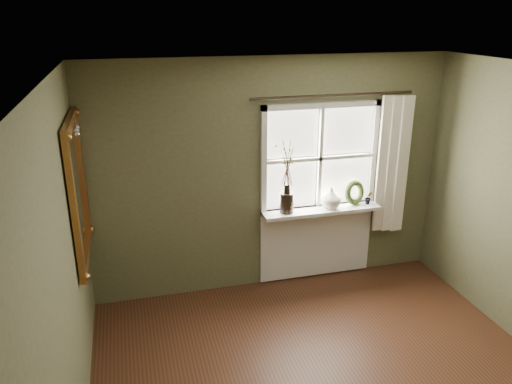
{
  "coord_description": "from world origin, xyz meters",
  "views": [
    {
      "loc": [
        -1.51,
        -2.73,
        3.03
      ],
      "look_at": [
        -0.36,
        1.55,
        1.41
      ],
      "focal_mm": 35.0,
      "sensor_mm": 36.0,
      "label": 1
    }
  ],
  "objects": [
    {
      "name": "window_apron",
      "position": [
        0.55,
        2.23,
        0.46
      ],
      "size": [
        1.36,
        0.04,
        0.88
      ],
      "primitive_type": "cube",
      "color": "silver",
      "rests_on": "ground"
    },
    {
      "name": "potted_plant_left",
      "position": [
        0.14,
        2.12,
        1.0
      ],
      "size": [
        0.09,
        0.06,
        0.16
      ],
      "primitive_type": "imported",
      "rotation": [
        0.0,
        0.0,
        -0.01
      ],
      "color": "#364820",
      "rests_on": "window_sill"
    },
    {
      "name": "curtain_rod",
      "position": [
        0.65,
        2.17,
        2.18
      ],
      "size": [
        1.84,
        0.03,
        0.03
      ],
      "primitive_type": "cylinder",
      "rotation": [
        0.0,
        1.57,
        0.0
      ],
      "color": "black",
      "rests_on": "wall_back"
    },
    {
      "name": "cream_vase",
      "position": [
        0.66,
        2.12,
        1.04
      ],
      "size": [
        0.29,
        0.29,
        0.24
      ],
      "primitive_type": "imported",
      "rotation": [
        0.0,
        0.0,
        -0.29
      ],
      "color": "silver",
      "rests_on": "window_sill"
    },
    {
      "name": "potted_plant_right",
      "position": [
        1.13,
        2.12,
        1.0
      ],
      "size": [
        0.09,
        0.08,
        0.16
      ],
      "primitive_type": "imported",
      "rotation": [
        0.0,
        0.0,
        -0.12
      ],
      "color": "#364820",
      "rests_on": "window_sill"
    },
    {
      "name": "wall_back",
      "position": [
        0.0,
        2.3,
        1.3
      ],
      "size": [
        4.0,
        0.1,
        2.6
      ],
      "primitive_type": "cube",
      "color": "brown",
      "rests_on": "ground"
    },
    {
      "name": "dark_jug",
      "position": [
        0.14,
        2.12,
        1.03
      ],
      "size": [
        0.16,
        0.16,
        0.23
      ],
      "primitive_type": "cylinder",
      "rotation": [
        0.0,
        0.0,
        0.03
      ],
      "color": "black",
      "rests_on": "window_sill"
    },
    {
      "name": "wall_left",
      "position": [
        -2.05,
        0.0,
        1.3
      ],
      "size": [
        0.1,
        4.5,
        2.6
      ],
      "primitive_type": "cube",
      "color": "brown",
      "rests_on": "ground"
    },
    {
      "name": "window_sill",
      "position": [
        0.55,
        2.12,
        0.9
      ],
      "size": [
        1.36,
        0.26,
        0.04
      ],
      "primitive_type": "cube",
      "color": "silver",
      "rests_on": "wall_back"
    },
    {
      "name": "gilt_mirror",
      "position": [
        -1.96,
        1.68,
        1.53
      ],
      "size": [
        0.1,
        1.09,
        1.3
      ],
      "color": "white",
      "rests_on": "wall_left"
    },
    {
      "name": "window_frame",
      "position": [
        0.55,
        2.23,
        1.48
      ],
      "size": [
        1.36,
        0.06,
        1.24
      ],
      "color": "silver",
      "rests_on": "wall_back"
    },
    {
      "name": "ceiling",
      "position": [
        0.0,
        0.0,
        2.6
      ],
      "size": [
        4.5,
        4.5,
        0.0
      ],
      "primitive_type": "plane",
      "color": "silver",
      "rests_on": "ground"
    },
    {
      "name": "curtain",
      "position": [
        1.39,
        2.13,
        1.37
      ],
      "size": [
        0.36,
        0.12,
        1.59
      ],
      "primitive_type": "cube",
      "color": "silver",
      "rests_on": "wall_back"
    },
    {
      "name": "wreath",
      "position": [
        0.97,
        2.16,
        1.03
      ],
      "size": [
        0.32,
        0.22,
        0.3
      ],
      "primitive_type": "torus",
      "rotation": [
        1.36,
        0.0,
        0.37
      ],
      "color": "#364820",
      "rests_on": "window_sill"
    }
  ]
}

